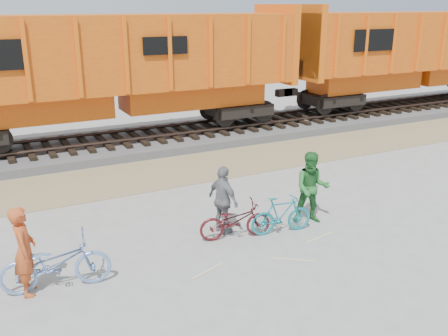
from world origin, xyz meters
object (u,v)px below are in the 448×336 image
(bicycle_maroon, at_px, (235,220))
(person_woman, at_px, (223,200))
(person_man, at_px, (312,188))
(bicycle_blue, at_px, (55,263))
(hopper_car_center, at_px, (114,68))
(bicycle_teal, at_px, (281,215))
(hopper_car_right, at_px, (415,51))
(person_solo, at_px, (24,251))

(bicycle_maroon, xyz_separation_m, person_woman, (-0.10, 0.40, 0.38))
(bicycle_maroon, distance_m, person_man, 2.15)
(bicycle_maroon, bearing_deg, bicycle_blue, 107.16)
(hopper_car_center, bearing_deg, bicycle_maroon, -88.30)
(bicycle_teal, bearing_deg, hopper_car_center, 17.18)
(hopper_car_center, distance_m, bicycle_maroon, 9.09)
(bicycle_blue, distance_m, bicycle_teal, 5.14)
(hopper_car_center, distance_m, bicycle_teal, 9.42)
(person_woman, bearing_deg, bicycle_blue, 87.55)
(bicycle_teal, relative_size, person_woman, 0.92)
(hopper_car_center, height_order, person_man, hopper_car_center)
(bicycle_blue, distance_m, bicycle_maroon, 4.05)
(hopper_car_center, bearing_deg, hopper_car_right, 0.00)
(bicycle_maroon, xyz_separation_m, person_solo, (-4.54, -0.27, 0.43))
(hopper_car_center, bearing_deg, person_man, -74.93)
(person_solo, xyz_separation_m, person_woman, (4.44, 0.67, -0.05))
(bicycle_teal, distance_m, person_woman, 1.41)
(hopper_car_right, bearing_deg, person_man, -145.25)
(hopper_car_right, xyz_separation_m, person_man, (-12.64, -8.77, -2.11))
(bicycle_blue, bearing_deg, hopper_car_right, -55.65)
(hopper_car_right, relative_size, bicycle_teal, 9.23)
(hopper_car_right, xyz_separation_m, bicycle_blue, (-18.78, -9.09, -2.47))
(bicycle_blue, bearing_deg, hopper_car_center, -14.05)
(person_solo, distance_m, person_woman, 4.49)
(bicycle_teal, xyz_separation_m, bicycle_maroon, (-1.10, 0.25, -0.02))
(person_man, bearing_deg, bicycle_maroon, -151.07)
(bicycle_blue, xyz_separation_m, bicycle_maroon, (4.04, 0.37, -0.10))
(bicycle_blue, xyz_separation_m, person_woman, (3.94, 0.77, 0.29))
(bicycle_teal, relative_size, person_man, 0.84)
(hopper_car_center, height_order, person_woman, hopper_car_center)
(bicycle_blue, distance_m, person_woman, 4.02)
(hopper_car_right, xyz_separation_m, bicycle_maroon, (-14.74, -8.72, -2.57))
(hopper_car_center, relative_size, hopper_car_right, 1.00)
(person_solo, bearing_deg, hopper_car_right, -57.03)
(bicycle_teal, xyz_separation_m, person_woman, (-1.20, 0.65, 0.37))
(bicycle_teal, bearing_deg, hopper_car_right, -48.12)
(bicycle_teal, bearing_deg, bicycle_blue, 99.86)
(bicycle_maroon, height_order, person_man, person_man)
(person_man, bearing_deg, hopper_car_right, 65.05)
(bicycle_maroon, bearing_deg, person_woman, 25.99)
(hopper_car_right, bearing_deg, person_solo, -155.01)
(person_woman, bearing_deg, bicycle_teal, -131.90)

